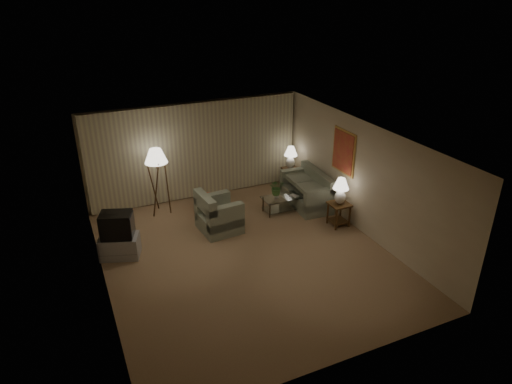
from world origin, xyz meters
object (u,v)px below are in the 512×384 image
armchair (219,215)px  vase (276,196)px  coffee_table (281,202)px  table_lamp_near (341,189)px  side_table_far (290,175)px  crt_tv (117,225)px  sofa (306,192)px  ottoman (207,204)px  side_table_near (339,211)px  floor_lamp (158,180)px  table_lamp_far (291,155)px  tv_cabinet (120,246)px

armchair → vase: size_ratio=8.01×
coffee_table → vase: (-0.15, 0.00, 0.21)m
table_lamp_near → side_table_far: bearing=90.0°
coffee_table → crt_tv: crt_tv is taller
side_table_far → vase: (-1.10, -1.31, 0.09)m
sofa → ottoman: 2.71m
side_table_near → floor_lamp: 4.64m
armchair → coffee_table: (1.83, 0.26, -0.13)m
side_table_near → table_lamp_near: 0.59m
armchair → side_table_far: (2.79, 1.56, -0.01)m
table_lamp_far → vase: size_ratio=4.75×
crt_tv → ottoman: bearing=47.0°
table_lamp_near → coffee_table: 1.73m
sofa → side_table_near: size_ratio=2.97×
sofa → side_table_near: bearing=9.8°
sofa → tv_cabinet: size_ratio=1.85×
sofa → tv_cabinet: 5.08m
tv_cabinet → ottoman: 2.75m
armchair → coffee_table: 1.86m
table_lamp_near → vase: (-1.10, 1.25, -0.51)m
side_table_far → vase: side_table_far is taller
armchair → vase: 1.71m
table_lamp_near → armchair: bearing=160.4°
crt_tv → table_lamp_far: bearing=38.4°
floor_lamp → tv_cabinet: bearing=-127.7°
table_lamp_far → tv_cabinet: table_lamp_far is taller
side_table_near → crt_tv: (-5.20, 0.78, 0.38)m
tv_cabinet → crt_tv: size_ratio=1.23×
armchair → ottoman: size_ratio=1.78×
sofa → side_table_far: sofa is taller
sofa → armchair: bearing=-78.8°
table_lamp_near → vase: table_lamp_near is taller
ottoman → coffee_table: bearing=-24.1°
side_table_near → ottoman: side_table_near is taller
table_lamp_near → crt_tv: size_ratio=0.86×
armchair → vase: (1.68, 0.26, 0.08)m
vase → armchair: bearing=-171.3°
coffee_table → tv_cabinet: tv_cabinet is taller
vase → ottoman: bearing=154.0°
side_table_far → vase: bearing=-130.2°
crt_tv → floor_lamp: size_ratio=0.44×
sofa → vase: 0.97m
side_table_near → coffee_table: side_table_near is taller
crt_tv → vase: crt_tv is taller
floor_lamp → ottoman: 1.41m
armchair → ottoman: (0.03, 1.06, -0.19)m
ottoman → vase: 1.86m
table_lamp_far → crt_tv: (-5.20, -1.77, -0.21)m
side_table_near → tv_cabinet: 5.26m
tv_cabinet → vase: (4.10, 0.47, 0.23)m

